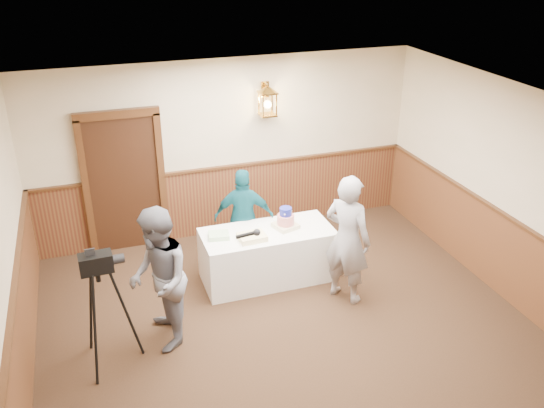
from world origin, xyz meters
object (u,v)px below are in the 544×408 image
at_px(sheet_cake_yellow, 252,237).
at_px(display_table, 267,255).
at_px(baker, 347,239).
at_px(sheet_cake_green, 219,235).
at_px(tv_camera_rig, 104,316).
at_px(tiered_cake, 286,220).
at_px(interviewer, 159,280).
at_px(assistant_p, 244,218).

bearing_deg(sheet_cake_yellow, display_table, 30.93).
bearing_deg(baker, sheet_cake_green, 26.91).
bearing_deg(sheet_cake_green, sheet_cake_yellow, -25.58).
bearing_deg(sheet_cake_yellow, tv_camera_rig, -154.99).
bearing_deg(tiered_cake, interviewer, -153.28).
relative_size(sheet_cake_yellow, interviewer, 0.20).
xyz_separation_m(sheet_cake_green, tv_camera_rig, (-1.58, -1.12, -0.15)).
relative_size(sheet_cake_green, baker, 0.15).
bearing_deg(sheet_cake_green, baker, -28.40).
distance_m(baker, tv_camera_rig, 3.10).
relative_size(display_table, sheet_cake_green, 6.64).
distance_m(sheet_cake_yellow, assistant_p, 0.69).
height_order(display_table, tv_camera_rig, tv_camera_rig).
bearing_deg(interviewer, tiered_cake, 118.44).
xyz_separation_m(sheet_cake_green, baker, (1.50, -0.81, 0.10)).
relative_size(tiered_cake, sheet_cake_yellow, 1.02).
xyz_separation_m(assistant_p, tv_camera_rig, (-2.07, -1.61, -0.10)).
bearing_deg(assistant_p, display_table, 126.48).
distance_m(sheet_cake_yellow, tv_camera_rig, 2.20).
xyz_separation_m(interviewer, tv_camera_rig, (-0.65, -0.16, -0.24)).
height_order(display_table, sheet_cake_yellow, sheet_cake_yellow).
distance_m(tiered_cake, sheet_cake_yellow, 0.57).
xyz_separation_m(display_table, tv_camera_rig, (-2.25, -1.09, 0.26)).
xyz_separation_m(sheet_cake_yellow, sheet_cake_green, (-0.40, 0.19, -0.01)).
bearing_deg(tv_camera_rig, display_table, 22.82).
bearing_deg(display_table, sheet_cake_yellow, -149.07).
xyz_separation_m(interviewer, assistant_p, (1.43, 1.45, -0.14)).
bearing_deg(sheet_cake_yellow, baker, -29.41).
relative_size(sheet_cake_yellow, tv_camera_rig, 0.25).
bearing_deg(sheet_cake_green, display_table, -2.93).
bearing_deg(sheet_cake_green, tv_camera_rig, -144.68).
xyz_separation_m(tiered_cake, sheet_cake_green, (-0.94, 0.02, -0.09)).
distance_m(display_table, baker, 1.24).
height_order(tiered_cake, assistant_p, assistant_p).
bearing_deg(display_table, tv_camera_rig, -154.26).
bearing_deg(tiered_cake, baker, -54.95).
relative_size(display_table, interviewer, 1.03).
distance_m(sheet_cake_yellow, baker, 1.26).
height_order(display_table, baker, baker).
height_order(tiered_cake, tv_camera_rig, tv_camera_rig).
relative_size(tiered_cake, tv_camera_rig, 0.26).
distance_m(tiered_cake, sheet_cake_green, 0.95).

